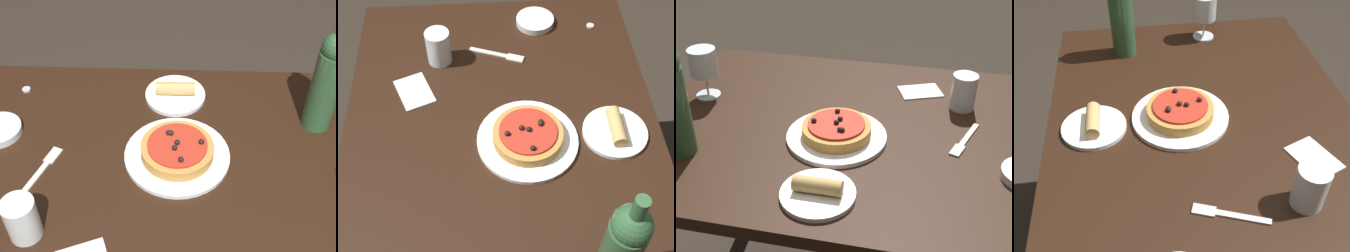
% 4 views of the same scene
% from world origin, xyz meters
% --- Properties ---
extents(ground_plane, '(14.00, 14.00, 0.00)m').
position_xyz_m(ground_plane, '(0.00, 0.00, 0.00)').
color(ground_plane, '#2D261E').
extents(dining_table, '(1.13, 0.84, 0.75)m').
position_xyz_m(dining_table, '(0.00, 0.00, 0.65)').
color(dining_table, black).
rests_on(dining_table, ground_plane).
extents(dinner_plate, '(0.26, 0.26, 0.01)m').
position_xyz_m(dinner_plate, '(0.02, 0.06, 0.76)').
color(dinner_plate, white).
rests_on(dinner_plate, dining_table).
extents(pizza, '(0.18, 0.18, 0.05)m').
position_xyz_m(pizza, '(0.02, 0.06, 0.78)').
color(pizza, '#BC843D').
rests_on(pizza, dinner_plate).
extents(wine_bottle, '(0.08, 0.08, 0.33)m').
position_xyz_m(wine_bottle, '(0.39, 0.20, 0.90)').
color(wine_bottle, '#2D5633').
rests_on(wine_bottle, dining_table).
extents(water_cup, '(0.07, 0.07, 0.10)m').
position_xyz_m(water_cup, '(-0.30, -0.17, 0.81)').
color(water_cup, silver).
rests_on(water_cup, dining_table).
extents(side_bowl, '(0.12, 0.12, 0.02)m').
position_xyz_m(side_bowl, '(-0.45, 0.13, 0.76)').
color(side_bowl, silver).
rests_on(side_bowl, dining_table).
extents(fork, '(0.08, 0.17, 0.00)m').
position_xyz_m(fork, '(-0.30, 0.01, 0.76)').
color(fork, beige).
rests_on(fork, dining_table).
extents(side_plate, '(0.17, 0.17, 0.05)m').
position_xyz_m(side_plate, '(0.01, 0.29, 0.77)').
color(side_plate, white).
rests_on(side_plate, dining_table).
extents(paper_napkin, '(0.15, 0.13, 0.00)m').
position_xyz_m(paper_napkin, '(-0.17, -0.24, 0.76)').
color(paper_napkin, silver).
rests_on(paper_napkin, dining_table).
extents(bottle_cap, '(0.02, 0.02, 0.01)m').
position_xyz_m(bottle_cap, '(-0.42, 0.31, 0.76)').
color(bottle_cap, '#B7B7BC').
rests_on(bottle_cap, dining_table).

